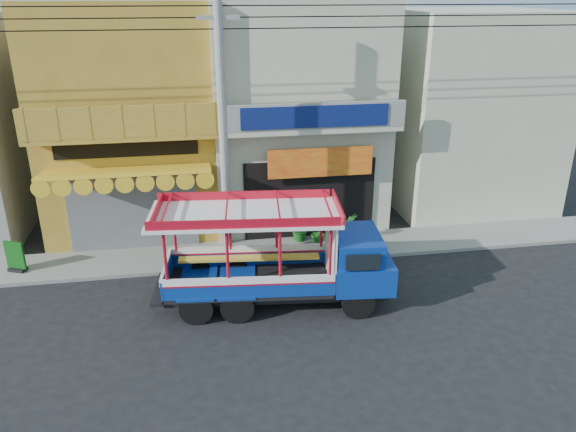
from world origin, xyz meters
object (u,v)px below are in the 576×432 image
object	(u,v)px
green_sign	(16,259)
potted_plant_c	(351,228)
utility_pole	(227,111)
potted_plant_b	(317,232)
songthaew_truck	(292,257)
potted_plant_a	(300,228)

from	to	relation	value
green_sign	potted_plant_c	size ratio (longest dim) A/B	0.97
utility_pole	potted_plant_b	world-z (taller)	utility_pole
green_sign	potted_plant_c	bearing A→B (deg)	1.92
songthaew_truck	potted_plant_b	distance (m)	3.74
potted_plant_b	utility_pole	bearing A→B (deg)	85.58
songthaew_truck	green_sign	xyz separation A→B (m)	(-8.18, 3.17, -0.93)
utility_pole	potted_plant_a	size ratio (longest dim) A/B	31.24
green_sign	potted_plant_b	distance (m)	9.64
potted_plant_a	potted_plant_b	xyz separation A→B (m)	(0.49, -0.64, 0.08)
utility_pole	green_sign	world-z (taller)	utility_pole
songthaew_truck	green_sign	distance (m)	8.82
green_sign	songthaew_truck	bearing A→B (deg)	-21.20
songthaew_truck	green_sign	world-z (taller)	songthaew_truck
songthaew_truck	potted_plant_c	xyz separation A→B (m)	(2.71, 3.54, -0.84)
green_sign	potted_plant_c	xyz separation A→B (m)	(10.89, 0.36, 0.09)
green_sign	potted_plant_a	distance (m)	9.19
potted_plant_b	green_sign	bearing A→B (deg)	73.02
utility_pole	songthaew_truck	xyz separation A→B (m)	(1.46, -2.64, -3.56)
potted_plant_c	songthaew_truck	bearing A→B (deg)	-18.18
songthaew_truck	potted_plant_c	world-z (taller)	songthaew_truck
potted_plant_c	utility_pole	bearing A→B (deg)	-58.50
utility_pole	songthaew_truck	size ratio (longest dim) A/B	4.17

